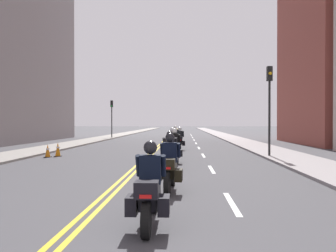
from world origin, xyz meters
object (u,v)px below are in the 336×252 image
motorcycle_0 (150,192)px  motorcycle_4 (172,143)px  motorcycle_2 (169,155)px  traffic_light_near (269,95)px  traffic_cone_0 (48,151)px  motorcycle_5 (180,141)px  traffic_cone_1 (58,149)px  motorcycle_6 (175,138)px  traffic_light_far (112,112)px  motorcycle_1 (170,168)px  motorcycle_3 (174,149)px

motorcycle_0 → motorcycle_4: (-0.07, 14.41, 0.03)m
motorcycle_2 → traffic_light_near: 8.20m
motorcycle_0 → traffic_cone_0: bearing=118.6°
motorcycle_2 → motorcycle_5: bearing=91.6°
traffic_cone_1 → traffic_light_near: traffic_light_near is taller
traffic_cone_0 → traffic_cone_1: size_ratio=0.89×
motorcycle_2 → motorcycle_6: motorcycle_6 is taller
traffic_cone_0 → traffic_light_far: 22.89m
motorcycle_0 → motorcycle_1: size_ratio=1.02×
motorcycle_2 → motorcycle_5: motorcycle_5 is taller
motorcycle_1 → motorcycle_3: (-0.05, 6.97, 0.01)m
motorcycle_2 → motorcycle_3: (0.11, 3.08, -0.00)m
motorcycle_1 → motorcycle_4: size_ratio=1.00×
motorcycle_2 → traffic_cone_1: size_ratio=2.84×
traffic_cone_1 → motorcycle_2: bearing=-41.4°
traffic_cone_0 → traffic_light_near: 12.65m
traffic_light_far → motorcycle_5: bearing=-63.8°
motorcycle_0 → motorcycle_3: (0.18, 10.24, 0.03)m
motorcycle_3 → motorcycle_6: size_ratio=1.05×
motorcycle_3 → motorcycle_4: motorcycle_3 is taller
traffic_cone_0 → motorcycle_4: bearing=15.8°
motorcycle_0 → traffic_cone_1: size_ratio=2.77×
motorcycle_6 → traffic_light_far: bearing=122.2°
motorcycle_1 → motorcycle_5: motorcycle_1 is taller
traffic_cone_1 → traffic_cone_0: bearing=-127.6°
motorcycle_5 → traffic_cone_0: (-7.29, -5.47, -0.30)m
traffic_cone_0 → traffic_light_near: traffic_light_near is taller
motorcycle_1 → traffic_light_far: traffic_light_far is taller
motorcycle_0 → motorcycle_4: motorcycle_4 is taller
motorcycle_0 → traffic_light_near: (5.34, 12.80, 2.81)m
motorcycle_4 → motorcycle_6: motorcycle_6 is taller
motorcycle_5 → traffic_light_far: 19.34m
motorcycle_2 → motorcycle_6: 14.18m
motorcycle_2 → traffic_cone_0: size_ratio=3.19×
traffic_light_near → traffic_light_far: 26.08m
traffic_light_far → motorcycle_4: bearing=-68.8°
motorcycle_0 → traffic_light_near: bearing=66.9°
motorcycle_2 → traffic_cone_0: 8.79m
motorcycle_0 → traffic_cone_1: motorcycle_0 is taller
motorcycle_2 → motorcycle_4: motorcycle_4 is taller
motorcycle_3 → motorcycle_5: (0.17, 7.70, -0.01)m
motorcycle_0 → traffic_cone_1: 14.54m
traffic_cone_0 → traffic_cone_1: bearing=52.4°
motorcycle_2 → traffic_light_far: bearing=109.4°
motorcycle_3 → motorcycle_1: bearing=-91.0°
motorcycle_3 → traffic_cone_1: bearing=156.4°
traffic_cone_1 → motorcycle_0: bearing=-63.2°
motorcycle_4 → motorcycle_0: bearing=-90.7°
motorcycle_1 → motorcycle_4: bearing=94.9°
motorcycle_1 → motorcycle_6: (-0.29, 18.07, 0.01)m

